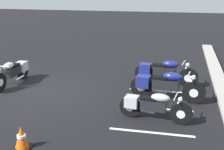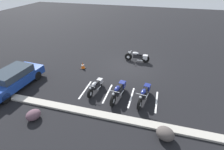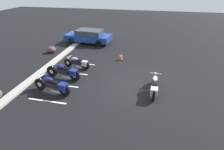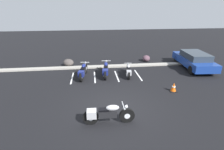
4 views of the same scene
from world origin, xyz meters
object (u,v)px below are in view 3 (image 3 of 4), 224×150
motorcycle_silver_featured (154,86)px  traffic_cone (121,57)px  landscape_rock_0 (51,50)px  parked_bike_1 (64,72)px  car_blue (89,36)px  parked_bike_0 (53,85)px  parked_bike_2 (78,63)px

motorcycle_silver_featured → traffic_cone: motorcycle_silver_featured is taller
landscape_rock_0 → parked_bike_1: bearing=-141.4°
motorcycle_silver_featured → car_blue: (7.50, 6.26, 0.22)m
parked_bike_0 → car_blue: car_blue is taller
motorcycle_silver_featured → parked_bike_2: (2.01, 5.16, -0.05)m
motorcycle_silver_featured → parked_bike_1: parked_bike_1 is taller
landscape_rock_0 → parked_bike_2: bearing=-124.9°
motorcycle_silver_featured → car_blue: 9.77m
parked_bike_2 → traffic_cone: parked_bike_2 is taller
parked_bike_0 → parked_bike_2: size_ratio=1.16×
traffic_cone → motorcycle_silver_featured: bearing=-148.7°
parked_bike_2 → parked_bike_1: bearing=90.2°
parked_bike_0 → landscape_rock_0: 6.34m
parked_bike_2 → traffic_cone: size_ratio=3.66×
car_blue → landscape_rock_0: bearing=59.2°
parked_bike_0 → parked_bike_1: 1.57m
parked_bike_2 → landscape_rock_0: bearing=-27.0°
parked_bike_0 → parked_bike_2: bearing=-82.2°
car_blue → parked_bike_1: bearing=101.2°
motorcycle_silver_featured → parked_bike_0: bearing=103.5°
landscape_rock_0 → car_blue: bearing=-34.9°
parked_bike_0 → traffic_cone: bearing=-108.1°
parked_bike_1 → parked_bike_2: (1.58, -0.21, -0.08)m
car_blue → landscape_rock_0: (-3.17, 2.21, -0.41)m
parked_bike_0 → parked_bike_1: parked_bike_1 is taller
parked_bike_0 → landscape_rock_0: (5.46, 3.23, -0.21)m
car_blue → traffic_cone: car_blue is taller
parked_bike_2 → traffic_cone: bearing=-133.4°
motorcycle_silver_featured → landscape_rock_0: motorcycle_silver_featured is taller
parked_bike_1 → traffic_cone: parked_bike_1 is taller
traffic_cone → car_blue: bearing=48.0°
motorcycle_silver_featured → car_blue: car_blue is taller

